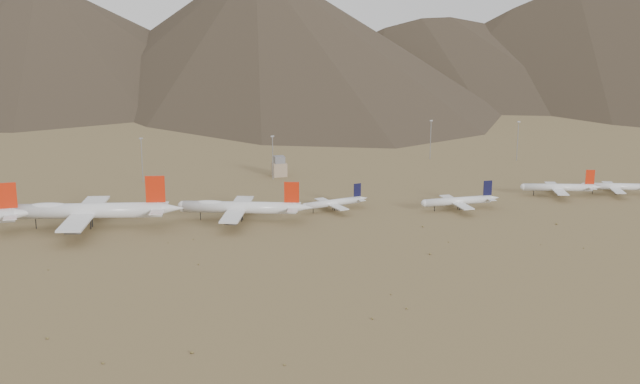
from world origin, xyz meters
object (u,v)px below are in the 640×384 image
object	(u,v)px
widebody_centre	(88,210)
widebody_east	(240,207)
narrowbody_b	(460,201)
narrowbody_a	(334,203)
control_tower	(279,167)

from	to	relation	value
widebody_centre	widebody_east	world-z (taller)	widebody_centre
narrowbody_b	widebody_centre	bearing A→B (deg)	175.61
narrowbody_a	narrowbody_b	world-z (taller)	narrowbody_b
widebody_centre	narrowbody_b	size ratio (longest dim) A/B	1.90
widebody_east	narrowbody_a	world-z (taller)	widebody_east
widebody_east	narrowbody_b	xyz separation A→B (m)	(108.38, -8.31, -2.09)
control_tower	narrowbody_a	bearing A→B (deg)	-84.22
widebody_centre	control_tower	bearing A→B (deg)	50.61
narrowbody_a	control_tower	size ratio (longest dim) A/B	3.04
narrowbody_b	control_tower	distance (m)	121.78
narrowbody_b	narrowbody_a	bearing A→B (deg)	166.35
widebody_centre	narrowbody_a	world-z (taller)	widebody_centre
narrowbody_a	control_tower	distance (m)	85.81
widebody_east	widebody_centre	bearing A→B (deg)	-165.84
widebody_centre	widebody_east	xyz separation A→B (m)	(68.59, -6.08, -1.67)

